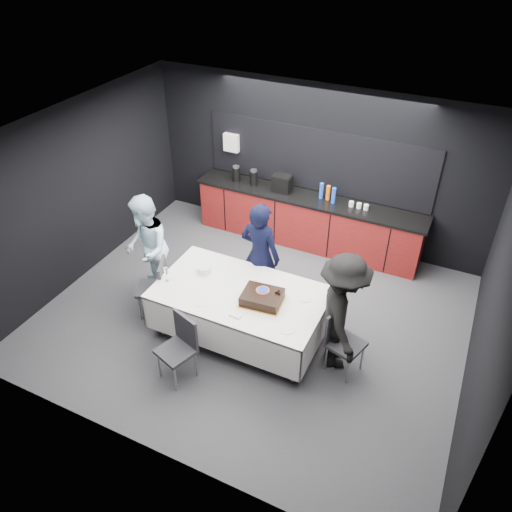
# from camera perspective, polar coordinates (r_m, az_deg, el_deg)

# --- Properties ---
(ground) EXTENTS (6.00, 6.00, 0.00)m
(ground) POSITION_cam_1_polar(r_m,az_deg,el_deg) (7.55, -0.33, -6.89)
(ground) COLOR #414146
(ground) RESTS_ON ground
(room_shell) EXTENTS (6.04, 5.04, 2.82)m
(room_shell) POSITION_cam_1_polar(r_m,az_deg,el_deg) (6.44, -0.39, 5.38)
(room_shell) COLOR white
(room_shell) RESTS_ON ground
(kitchenette) EXTENTS (4.10, 0.64, 2.05)m
(kitchenette) POSITION_cam_1_polar(r_m,az_deg,el_deg) (8.88, 5.83, 4.56)
(kitchenette) COLOR maroon
(kitchenette) RESTS_ON ground
(party_table) EXTENTS (2.32, 1.32, 0.78)m
(party_table) POSITION_cam_1_polar(r_m,az_deg,el_deg) (6.86, -1.81, -4.98)
(party_table) COLOR #99999E
(party_table) RESTS_ON ground
(cake_assembly) EXTENTS (0.60, 0.51, 0.17)m
(cake_assembly) POSITION_cam_1_polar(r_m,az_deg,el_deg) (6.57, 0.71, -4.73)
(cake_assembly) COLOR gold
(cake_assembly) RESTS_ON party_table
(plate_stack) EXTENTS (0.20, 0.20, 0.10)m
(plate_stack) POSITION_cam_1_polar(r_m,az_deg,el_deg) (7.11, -5.95, -1.51)
(plate_stack) COLOR white
(plate_stack) RESTS_ON party_table
(loose_plate_near) EXTENTS (0.18, 0.18, 0.01)m
(loose_plate_near) POSITION_cam_1_polar(r_m,az_deg,el_deg) (6.62, -6.21, -5.35)
(loose_plate_near) COLOR white
(loose_plate_near) RESTS_ON party_table
(loose_plate_right_a) EXTENTS (0.21, 0.21, 0.01)m
(loose_plate_right_a) POSITION_cam_1_polar(r_m,az_deg,el_deg) (6.70, 5.59, -4.73)
(loose_plate_right_a) COLOR white
(loose_plate_right_a) RESTS_ON party_table
(loose_plate_right_b) EXTENTS (0.21, 0.21, 0.01)m
(loose_plate_right_b) POSITION_cam_1_polar(r_m,az_deg,el_deg) (6.24, 3.53, -8.28)
(loose_plate_right_b) COLOR white
(loose_plate_right_b) RESTS_ON party_table
(loose_plate_far) EXTENTS (0.18, 0.18, 0.01)m
(loose_plate_far) POSITION_cam_1_polar(r_m,az_deg,el_deg) (7.01, -0.29, -2.40)
(loose_plate_far) COLOR white
(loose_plate_far) RESTS_ON party_table
(fork_pile) EXTENTS (0.17, 0.11, 0.02)m
(fork_pile) POSITION_cam_1_polar(r_m,az_deg,el_deg) (6.40, -2.32, -6.74)
(fork_pile) COLOR white
(fork_pile) RESTS_ON party_table
(champagne_flute) EXTENTS (0.06, 0.06, 0.22)m
(champagne_flute) POSITION_cam_1_polar(r_m,az_deg,el_deg) (6.96, -10.27, -1.77)
(champagne_flute) COLOR white
(champagne_flute) RESTS_ON party_table
(chair_left) EXTENTS (0.55, 0.55, 0.92)m
(chair_left) POSITION_cam_1_polar(r_m,az_deg,el_deg) (7.42, -11.30, -3.18)
(chair_left) COLOR #29292D
(chair_left) RESTS_ON ground
(chair_right) EXTENTS (0.52, 0.52, 0.92)m
(chair_right) POSITION_cam_1_polar(r_m,az_deg,el_deg) (6.57, 9.74, -9.09)
(chair_right) COLOR #29292D
(chair_right) RESTS_ON ground
(chair_near) EXTENTS (0.53, 0.53, 0.92)m
(chair_near) POSITION_cam_1_polar(r_m,az_deg,el_deg) (6.47, -8.66, -9.84)
(chair_near) COLOR #29292D
(chair_near) RESTS_ON ground
(person_center) EXTENTS (0.66, 0.46, 1.73)m
(person_center) POSITION_cam_1_polar(r_m,az_deg,el_deg) (7.28, 0.48, 0.05)
(person_center) COLOR black
(person_center) RESTS_ON ground
(person_left) EXTENTS (1.01, 1.05, 1.71)m
(person_left) POSITION_cam_1_polar(r_m,az_deg,el_deg) (7.63, -12.38, 0.85)
(person_left) COLOR #C2E3F4
(person_left) RESTS_ON ground
(person_right) EXTENTS (1.07, 1.28, 1.72)m
(person_right) POSITION_cam_1_polar(r_m,az_deg,el_deg) (6.42, 9.79, -6.44)
(person_right) COLOR black
(person_right) RESTS_ON ground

